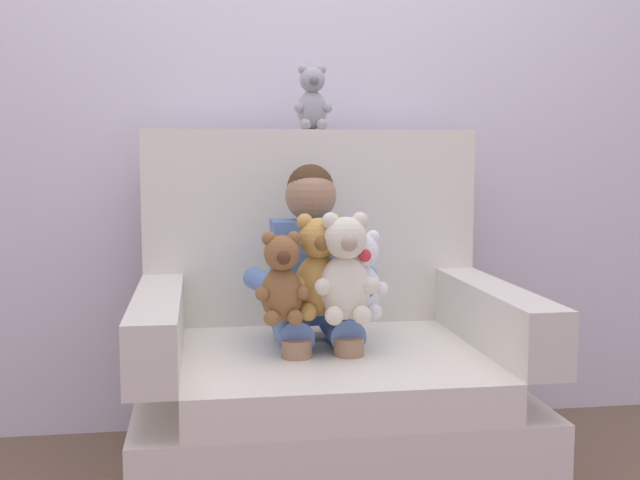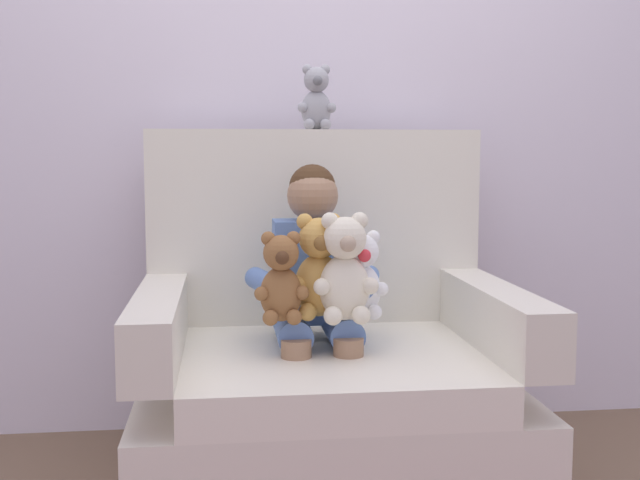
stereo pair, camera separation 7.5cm
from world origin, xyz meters
The scene contains 8 objects.
back_wall centered at (0.00, 0.69, 1.30)m, with size 6.00×0.10×2.60m, color silver.
armchair centered at (0.00, 0.06, 0.35)m, with size 1.20×0.97×1.17m.
seated_child centered at (-0.03, 0.08, 0.68)m, with size 0.45×0.39×0.82m.
plush_honey centered at (-0.04, -0.05, 0.73)m, with size 0.19×0.16×0.32m.
plush_brown centered at (-0.16, -0.11, 0.70)m, with size 0.16×0.13×0.28m.
plush_cream centered at (0.03, -0.11, 0.73)m, with size 0.20×0.16×0.33m.
plush_white centered at (0.09, -0.06, 0.70)m, with size 0.16×0.13×0.27m.
plush_grey_on_backrest centered at (0.01, 0.41, 1.27)m, with size 0.14×0.11×0.23m.
Camera 2 is at (-0.33, -2.44, 1.08)m, focal length 44.44 mm.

